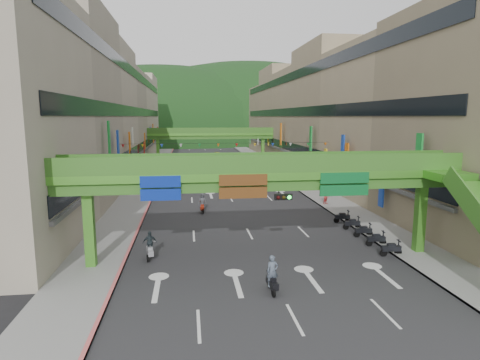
% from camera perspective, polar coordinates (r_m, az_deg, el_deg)
% --- Properties ---
extents(ground, '(320.00, 320.00, 0.00)m').
position_cam_1_polar(ground, '(21.85, 6.35, -16.65)').
color(ground, black).
rests_on(ground, ground).
extents(road_slab, '(18.00, 140.00, 0.02)m').
position_cam_1_polar(road_slab, '(69.91, -3.38, 1.26)').
color(road_slab, '#28282B').
rests_on(road_slab, ground).
extents(sidewalk_left, '(4.00, 140.00, 0.15)m').
position_cam_1_polar(sidewalk_left, '(70.01, -12.40, 1.13)').
color(sidewalk_left, gray).
rests_on(sidewalk_left, ground).
extents(sidewalk_right, '(4.00, 140.00, 0.15)m').
position_cam_1_polar(sidewalk_right, '(71.51, 5.45, 1.46)').
color(sidewalk_right, gray).
rests_on(sidewalk_right, ground).
extents(curb_left, '(0.20, 140.00, 0.18)m').
position_cam_1_polar(curb_left, '(69.87, -10.85, 1.18)').
color(curb_left, '#CC5959').
rests_on(curb_left, ground).
extents(curb_right, '(0.20, 140.00, 0.18)m').
position_cam_1_polar(curb_right, '(71.11, 3.96, 1.45)').
color(curb_right, gray).
rests_on(curb_right, ground).
extents(building_row_left, '(12.80, 95.00, 19.00)m').
position_cam_1_polar(building_row_left, '(70.53, -19.16, 8.55)').
color(building_row_left, '#9E937F').
rests_on(building_row_left, ground).
extents(building_row_right, '(12.80, 95.00, 19.00)m').
position_cam_1_polar(building_row_right, '(73.07, 11.71, 8.86)').
color(building_row_right, gray).
rests_on(building_row_right, ground).
extents(overpass_near, '(28.00, 12.27, 7.10)m').
position_cam_1_polar(overpass_near, '(25.51, 5.74, -0.59)').
color(overpass_near, '#4C9E2D').
rests_on(overpass_near, ground).
extents(overpass_far, '(28.00, 2.20, 7.10)m').
position_cam_1_polar(overpass_far, '(84.34, -4.14, 6.26)').
color(overpass_far, '#4C9E2D').
rests_on(overpass_far, ground).
extents(hill_left, '(168.00, 140.00, 112.00)m').
position_cam_1_polar(hill_left, '(179.64, -10.69, 5.87)').
color(hill_left, '#1C4419').
rests_on(hill_left, ground).
extents(hill_right, '(208.00, 176.00, 128.00)m').
position_cam_1_polar(hill_right, '(201.55, 1.13, 6.35)').
color(hill_right, '#1C4419').
rests_on(hill_right, ground).
extents(bunting_string, '(26.00, 0.36, 0.47)m').
position_cam_1_polar(bunting_string, '(49.47, -1.80, 4.99)').
color(bunting_string, black).
rests_on(bunting_string, ground).
extents(scooter_rider_near, '(0.67, 1.60, 2.09)m').
position_cam_1_polar(scooter_rider_near, '(22.25, 4.63, -13.37)').
color(scooter_rider_near, black).
rests_on(scooter_rider_near, ground).
extents(scooter_rider_mid, '(0.98, 1.60, 2.23)m').
position_cam_1_polar(scooter_rider_mid, '(54.20, 1.29, 0.24)').
color(scooter_rider_mid, black).
rests_on(scooter_rider_mid, ground).
extents(scooter_rider_left, '(0.98, 1.59, 1.93)m').
position_cam_1_polar(scooter_rider_left, '(27.69, -12.71, -9.06)').
color(scooter_rider_left, gray).
rests_on(scooter_rider_left, ground).
extents(scooter_rider_far, '(0.82, 1.60, 1.95)m').
position_cam_1_polar(scooter_rider_far, '(39.89, -5.37, -3.27)').
color(scooter_rider_far, maroon).
rests_on(scooter_rider_far, ground).
extents(parked_scooter_row, '(1.60, 9.35, 1.08)m').
position_cam_1_polar(parked_scooter_row, '(33.35, 17.14, -6.90)').
color(parked_scooter_row, black).
rests_on(parked_scooter_row, ground).
extents(car_silver, '(2.13, 4.47, 1.41)m').
position_cam_1_polar(car_silver, '(60.42, -5.18, 0.68)').
color(car_silver, silver).
rests_on(car_silver, ground).
extents(car_yellow, '(1.84, 4.15, 1.39)m').
position_cam_1_polar(car_yellow, '(92.45, -3.23, 3.59)').
color(car_yellow, '#F8EC3D').
rests_on(car_yellow, ground).
extents(pedestrian_red, '(0.93, 0.87, 1.53)m').
position_cam_1_polar(pedestrian_red, '(43.94, 12.20, -2.57)').
color(pedestrian_red, '#C43536').
rests_on(pedestrian_red, ground).
extents(pedestrian_dark, '(1.01, 0.89, 1.63)m').
position_cam_1_polar(pedestrian_dark, '(51.45, 12.03, -0.82)').
color(pedestrian_dark, black).
rests_on(pedestrian_dark, ground).
extents(pedestrian_blue, '(0.84, 0.65, 1.60)m').
position_cam_1_polar(pedestrian_blue, '(62.04, 8.36, 0.93)').
color(pedestrian_blue, '#313D51').
rests_on(pedestrian_blue, ground).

